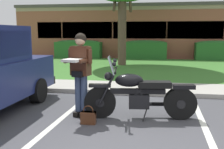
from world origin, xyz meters
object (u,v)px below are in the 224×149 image
(rider_person, at_px, (80,68))
(brick_building, at_px, (164,31))
(motorcycle, at_px, (144,95))
(hedge_center_right, at_px, (218,50))
(handbag, at_px, (88,117))
(hedge_center_left, at_px, (145,49))
(hedge_left, at_px, (78,49))

(rider_person, xyz_separation_m, brick_building, (2.12, 17.76, 0.79))
(motorcycle, bearing_deg, hedge_center_right, 71.62)
(motorcycle, relative_size, handbag, 6.22)
(rider_person, relative_size, hedge_center_right, 0.63)
(rider_person, height_order, hedge_center_left, rider_person)
(handbag, bearing_deg, brick_building, 84.18)
(hedge_left, height_order, brick_building, brick_building)
(handbag, xyz_separation_m, hedge_center_right, (4.94, 12.31, 0.51))
(handbag, bearing_deg, hedge_left, 107.31)
(motorcycle, distance_m, hedge_center_left, 11.81)
(rider_person, bearing_deg, hedge_center_right, 66.35)
(rider_person, distance_m, brick_building, 17.90)
(handbag, distance_m, brick_building, 18.36)
(rider_person, bearing_deg, brick_building, 83.19)
(hedge_left, distance_m, brick_building, 8.26)
(hedge_center_left, distance_m, brick_building, 6.13)
(motorcycle, distance_m, handbag, 1.19)
(hedge_center_right, xyz_separation_m, brick_building, (-3.08, 5.88, 1.15))
(rider_person, bearing_deg, hedge_center_left, 86.07)
(handbag, distance_m, hedge_left, 12.90)
(motorcycle, bearing_deg, brick_building, 87.29)
(hedge_center_left, height_order, hedge_center_right, same)
(rider_person, relative_size, hedge_center_left, 0.65)
(handbag, xyz_separation_m, brick_building, (1.85, 18.19, 1.65))
(hedge_center_right, bearing_deg, rider_person, -113.65)
(hedge_left, height_order, hedge_center_left, same)
(hedge_center_left, bearing_deg, brick_building, 77.50)
(hedge_left, bearing_deg, hedge_center_left, 0.00)
(rider_person, xyz_separation_m, handbag, (0.27, -0.43, -0.86))
(rider_person, height_order, hedge_center_right, rider_person)
(hedge_center_left, bearing_deg, motorcycle, -87.74)
(handbag, height_order, brick_building, brick_building)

